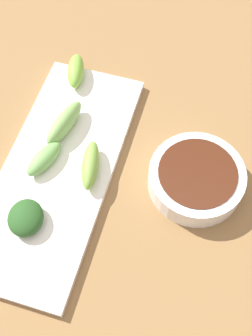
% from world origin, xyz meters
% --- Properties ---
extents(tabletop, '(2.10, 2.10, 0.02)m').
position_xyz_m(tabletop, '(0.00, 0.00, 0.01)').
color(tabletop, olive).
rests_on(tabletop, ground).
extents(sauce_bowl, '(0.13, 0.13, 0.03)m').
position_xyz_m(sauce_bowl, '(-0.12, -0.02, 0.04)').
color(sauce_bowl, white).
rests_on(sauce_bowl, tabletop).
extents(serving_plate, '(0.14, 0.35, 0.01)m').
position_xyz_m(serving_plate, '(0.07, 0.01, 0.03)').
color(serving_plate, white).
rests_on(serving_plate, tabletop).
extents(broccoli_stalk_0, '(0.04, 0.08, 0.03)m').
position_xyz_m(broccoli_stalk_0, '(0.02, 0.00, 0.05)').
color(broccoli_stalk_0, '#78A943').
rests_on(broccoli_stalk_0, serving_plate).
extents(broccoli_leafy_1, '(0.06, 0.06, 0.02)m').
position_xyz_m(broccoli_leafy_1, '(0.08, 0.09, 0.04)').
color(broccoli_leafy_1, '#244E1F').
rests_on(broccoli_leafy_1, serving_plate).
extents(broccoli_stalk_2, '(0.04, 0.07, 0.02)m').
position_xyz_m(broccoli_stalk_2, '(0.09, 0.01, 0.04)').
color(broccoli_stalk_2, '#6EA756').
rests_on(broccoli_stalk_2, serving_plate).
extents(broccoli_stalk_3, '(0.04, 0.07, 0.03)m').
position_xyz_m(broccoli_stalk_3, '(0.10, -0.15, 0.05)').
color(broccoli_stalk_3, '#77B43D').
rests_on(broccoli_stalk_3, serving_plate).
extents(broccoli_stalk_4, '(0.04, 0.08, 0.03)m').
position_xyz_m(broccoli_stalk_4, '(0.08, -0.05, 0.05)').
color(broccoli_stalk_4, '#78AA57').
rests_on(broccoli_stalk_4, serving_plate).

